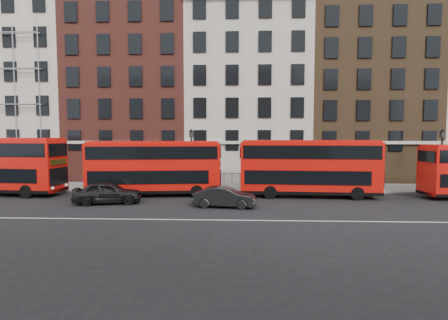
{
  "coord_description": "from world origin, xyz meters",
  "views": [
    {
      "loc": [
        -0.95,
        -21.86,
        4.88
      ],
      "look_at": [
        -2.08,
        5.0,
        3.0
      ],
      "focal_mm": 28.0,
      "sensor_mm": 36.0,
      "label": 1
    }
  ],
  "objects_px": {
    "bus_b": "(154,167)",
    "bus_c": "(308,167)",
    "car_front": "(225,197)",
    "car_rear": "(108,192)"
  },
  "relations": [
    {
      "from": "bus_b",
      "to": "bus_c",
      "type": "height_order",
      "value": "bus_c"
    },
    {
      "from": "bus_b",
      "to": "bus_c",
      "type": "distance_m",
      "value": 12.37
    },
    {
      "from": "car_front",
      "to": "bus_c",
      "type": "bearing_deg",
      "value": -49.74
    },
    {
      "from": "bus_b",
      "to": "bus_c",
      "type": "xyz_separation_m",
      "value": [
        12.37,
        0.01,
        0.05
      ]
    },
    {
      "from": "bus_c",
      "to": "car_rear",
      "type": "xyz_separation_m",
      "value": [
        -14.93,
        -3.36,
        -1.62
      ]
    },
    {
      "from": "bus_b",
      "to": "car_rear",
      "type": "bearing_deg",
      "value": -133.91
    },
    {
      "from": "bus_b",
      "to": "bus_c",
      "type": "relative_size",
      "value": 0.99
    },
    {
      "from": "bus_c",
      "to": "bus_b",
      "type": "bearing_deg",
      "value": -176.77
    },
    {
      "from": "bus_b",
      "to": "car_front",
      "type": "height_order",
      "value": "bus_b"
    },
    {
      "from": "car_front",
      "to": "car_rear",
      "type": "bearing_deg",
      "value": 90.57
    }
  ]
}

